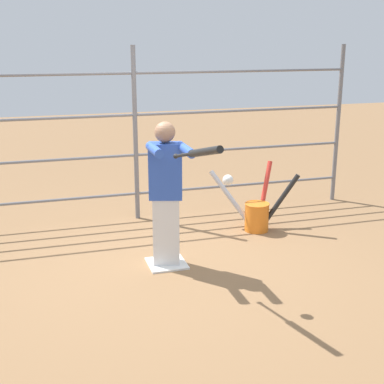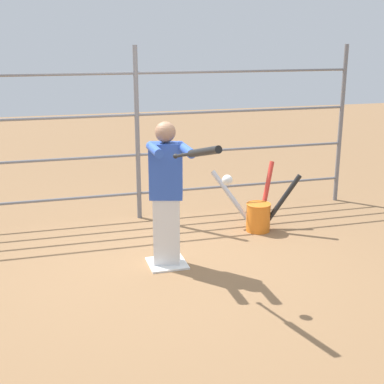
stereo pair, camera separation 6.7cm
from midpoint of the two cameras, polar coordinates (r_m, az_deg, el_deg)
ground_plane at (r=5.77m, az=-3.04°, el=-7.70°), size 24.00×24.00×0.00m
home_plate at (r=5.77m, az=-3.04°, el=-7.61°), size 0.40×0.40×0.02m
fence_backstop at (r=6.95m, az=-6.34°, el=6.04°), size 5.96×0.06×2.25m
batter at (r=5.47m, az=-3.13°, el=0.18°), size 0.38×0.59×1.53m
baseball_bat_swinging at (r=4.51m, az=0.56°, el=4.25°), size 0.20×0.87×0.28m
softball_in_flight at (r=4.73m, az=3.44°, el=1.28°), size 0.10×0.10×0.10m
bat_bucket at (r=6.73m, az=6.65°, el=-2.19°), size 0.99×0.66×0.82m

